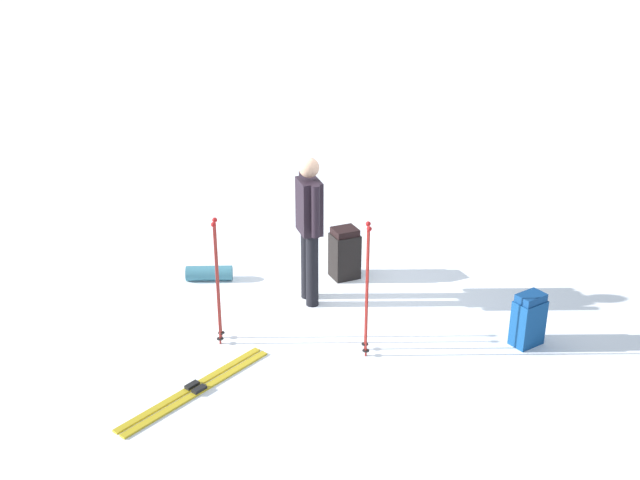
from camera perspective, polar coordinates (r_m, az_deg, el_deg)
ground_plane at (r=8.96m, az=0.00°, el=-4.10°), size 80.00×80.00×0.00m
skier_standing at (r=8.45m, az=-0.79°, el=1.25°), size 0.49×0.37×1.70m
ski_pair_near at (r=7.42m, az=-9.13°, el=-10.78°), size 1.67×0.88×0.05m
backpack_large_dark at (r=8.18m, az=15.08°, el=-5.69°), size 0.37×0.36×0.57m
backpack_bright at (r=9.28m, az=1.83°, el=-0.99°), size 0.41×0.42×0.63m
ski_poles_planted_near at (r=7.79m, az=-7.57°, el=-2.63°), size 0.18×0.10×1.35m
ski_poles_planted_far at (r=7.52m, az=3.49°, el=-3.24°), size 0.19×0.11×1.40m
sleeping_mat_rolled at (r=9.38m, az=-8.15°, el=-2.43°), size 0.33×0.58×0.18m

